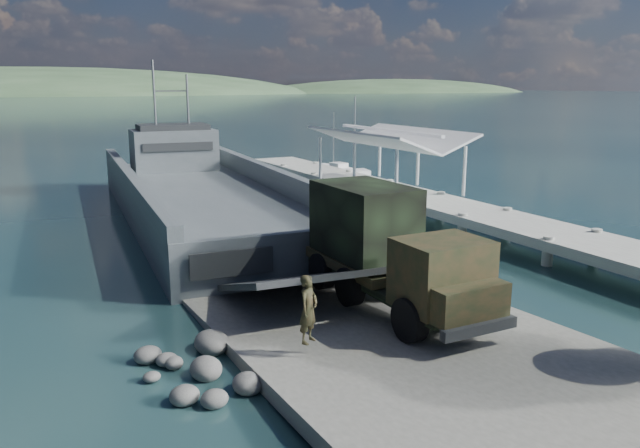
{
  "coord_description": "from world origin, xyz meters",
  "views": [
    {
      "loc": [
        -10.64,
        -15.88,
        8.18
      ],
      "look_at": [
        0.61,
        6.0,
        2.68
      ],
      "focal_mm": 35.0,
      "sensor_mm": 36.0,
      "label": 1
    }
  ],
  "objects_px": {
    "landing_craft": "(204,204)",
    "soldier": "(308,322)",
    "military_truck": "(387,249)",
    "sailboat_far": "(334,169)",
    "pier": "(397,185)",
    "sailboat_near": "(355,179)"
  },
  "relations": [
    {
      "from": "pier",
      "to": "landing_craft",
      "type": "xyz_separation_m",
      "value": [
        -12.55,
        2.74,
        -0.72
      ]
    },
    {
      "from": "landing_craft",
      "to": "sailboat_far",
      "type": "relative_size",
      "value": 6.33
    },
    {
      "from": "pier",
      "to": "landing_craft",
      "type": "distance_m",
      "value": 12.87
    },
    {
      "from": "military_truck",
      "to": "soldier",
      "type": "distance_m",
      "value": 5.19
    },
    {
      "from": "sailboat_near",
      "to": "sailboat_far",
      "type": "relative_size",
      "value": 1.28
    },
    {
      "from": "sailboat_far",
      "to": "sailboat_near",
      "type": "bearing_deg",
      "value": -111.59
    },
    {
      "from": "pier",
      "to": "military_truck",
      "type": "relative_size",
      "value": 4.95
    },
    {
      "from": "landing_craft",
      "to": "military_truck",
      "type": "xyz_separation_m",
      "value": [
        0.72,
        -19.61,
        1.66
      ]
    },
    {
      "from": "military_truck",
      "to": "sailboat_near",
      "type": "bearing_deg",
      "value": 61.47
    },
    {
      "from": "landing_craft",
      "to": "soldier",
      "type": "xyz_separation_m",
      "value": [
        -3.66,
        -22.21,
        0.62
      ]
    },
    {
      "from": "soldier",
      "to": "sailboat_far",
      "type": "xyz_separation_m",
      "value": [
        20.83,
        36.8,
        -1.2
      ]
    },
    {
      "from": "landing_craft",
      "to": "soldier",
      "type": "height_order",
      "value": "landing_craft"
    },
    {
      "from": "pier",
      "to": "soldier",
      "type": "bearing_deg",
      "value": -129.79
    },
    {
      "from": "soldier",
      "to": "landing_craft",
      "type": "bearing_deg",
      "value": 46.42
    },
    {
      "from": "pier",
      "to": "landing_craft",
      "type": "height_order",
      "value": "landing_craft"
    },
    {
      "from": "military_truck",
      "to": "sailboat_near",
      "type": "relative_size",
      "value": 1.19
    },
    {
      "from": "military_truck",
      "to": "sailboat_near",
      "type": "distance_m",
      "value": 31.31
    },
    {
      "from": "sailboat_near",
      "to": "soldier",
      "type": "bearing_deg",
      "value": -110.87
    },
    {
      "from": "sailboat_near",
      "to": "sailboat_far",
      "type": "bearing_deg",
      "value": 87.79
    },
    {
      "from": "landing_craft",
      "to": "military_truck",
      "type": "distance_m",
      "value": 19.69
    },
    {
      "from": "pier",
      "to": "soldier",
      "type": "distance_m",
      "value": 25.33
    },
    {
      "from": "soldier",
      "to": "sailboat_near",
      "type": "xyz_separation_m",
      "value": [
        19.18,
        30.1,
        -1.11
      ]
    }
  ]
}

